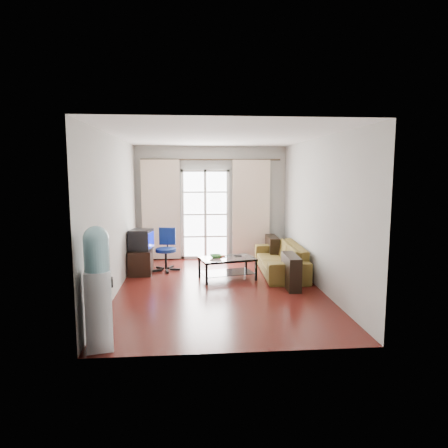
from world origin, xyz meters
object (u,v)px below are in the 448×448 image
Objects in this scene: coffee_table at (227,265)px; sofa at (280,259)px; crt_tv at (140,240)px; task_chair at (166,258)px; water_cooler at (98,286)px; tv_stand at (141,261)px.

sofa is at bearing 18.90° from coffee_table.
crt_tv is (-1.74, 0.58, 0.44)m from coffee_table.
crt_tv is (-2.89, 0.19, 0.41)m from sofa.
task_chair is at bearing 146.53° from coffee_table.
task_chair is at bearing 69.86° from water_cooler.
tv_stand is 0.56m from task_chair.
crt_tv is 0.35× the size of water_cooler.
task_chair is 3.85m from water_cooler.
tv_stand is at bearing 77.48° from water_cooler.
coffee_table is at bearing -8.45° from crt_tv.
tv_stand is 0.46m from crt_tv.
sofa reaches higher than tv_stand.
water_cooler is (-2.95, -3.35, 0.47)m from sofa.
crt_tv is 3.54m from water_cooler.
water_cooler reaches higher than coffee_table.
crt_tv reaches higher than sofa.
sofa is 3.07× the size of tv_stand.
coffee_table is at bearing -68.83° from sofa.
tv_stand is 0.46× the size of water_cooler.
water_cooler reaches higher than task_chair.
crt_tv is at bearing -146.75° from task_chair.
crt_tv reaches higher than task_chair.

